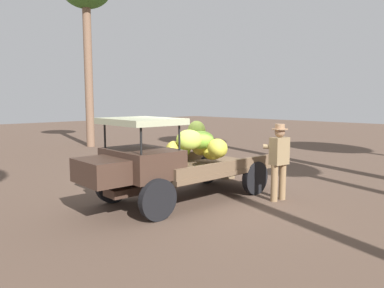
% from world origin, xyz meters
% --- Properties ---
extents(ground_plane, '(60.00, 60.00, 0.00)m').
position_xyz_m(ground_plane, '(0.00, 0.00, 0.00)').
color(ground_plane, brown).
extents(truck, '(4.53, 1.91, 1.83)m').
position_xyz_m(truck, '(0.86, -0.10, 0.90)').
color(truck, '#402C22').
rests_on(truck, ground).
extents(farmer, '(0.52, 0.48, 1.67)m').
position_xyz_m(farmer, '(-0.80, 1.49, 0.95)').
color(farmer, '#90704D').
rests_on(farmer, ground).
extents(wooden_crate, '(0.58, 0.60, 0.43)m').
position_xyz_m(wooden_crate, '(-1.82, -0.87, 0.22)').
color(wooden_crate, olive).
rests_on(wooden_crate, ground).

